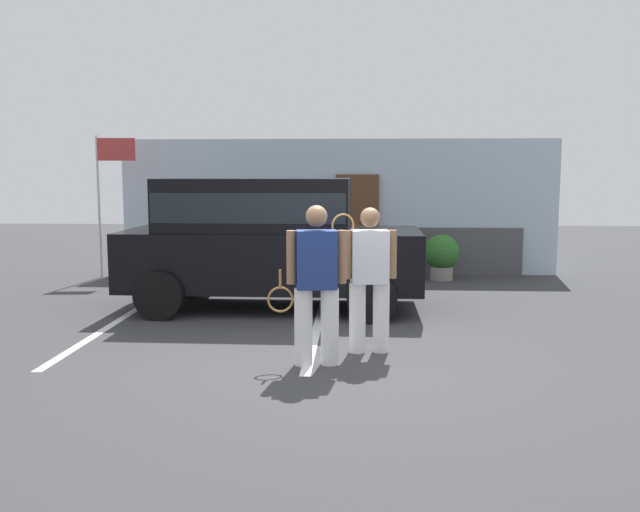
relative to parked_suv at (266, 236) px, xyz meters
The scene contains 9 objects.
ground_plane 3.28m from the parked_suv, 70.67° to the right, with size 40.00×40.00×0.00m, color #38383A.
parking_stripe_0 2.72m from the parked_suv, 145.42° to the right, with size 0.12×4.40×0.01m, color silver.
parking_stripe_1 2.01m from the parked_suv, 57.93° to the right, with size 0.12×4.40×0.01m, color silver.
house_frontage 3.99m from the parked_suv, 75.13° to the left, with size 9.18×0.40×2.84m.
parked_suv is the anchor object (origin of this frame).
tennis_player_man 3.29m from the parked_suv, 72.80° to the right, with size 0.92×0.33×1.79m.
tennis_player_woman 3.02m from the parked_suv, 58.61° to the right, with size 0.78×0.32×1.74m.
potted_plant_by_porch 4.36m from the parked_suv, 43.55° to the left, with size 0.70×0.70×0.92m.
flag_pole 4.73m from the parked_suv, 140.82° to the left, with size 0.80×0.10×2.87m.
Camera 1 is at (0.39, -7.61, 2.15)m, focal length 37.95 mm.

